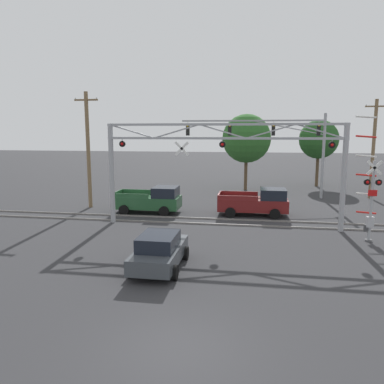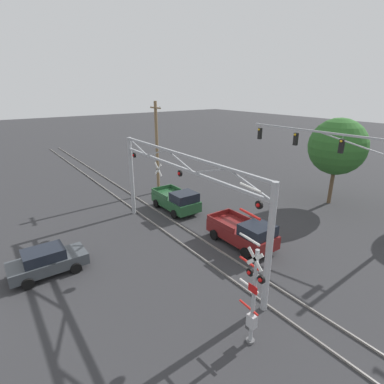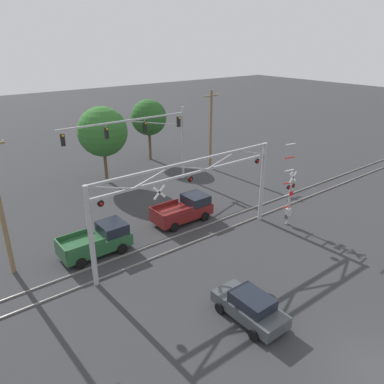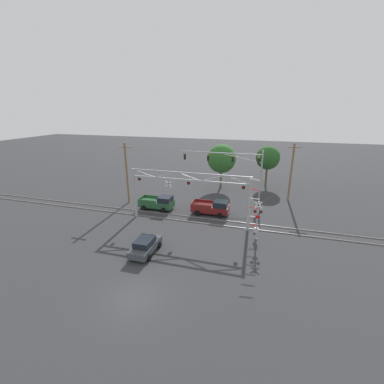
{
  "view_description": "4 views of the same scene",
  "coord_description": "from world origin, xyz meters",
  "px_view_note": "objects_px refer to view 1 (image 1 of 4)",
  "views": [
    {
      "loc": [
        1.82,
        -8.9,
        5.7
      ],
      "look_at": [
        -2.12,
        15.19,
        1.79
      ],
      "focal_mm": 35.0,
      "sensor_mm": 36.0,
      "label": 1
    },
    {
      "loc": [
        14.25,
        3.98,
        9.78
      ],
      "look_at": [
        -2.34,
        15.92,
        2.62
      ],
      "focal_mm": 28.0,
      "sensor_mm": 36.0,
      "label": 2
    },
    {
      "loc": [
        -13.66,
        -4.42,
        13.35
      ],
      "look_at": [
        0.85,
        14.28,
        3.57
      ],
      "focal_mm": 35.0,
      "sensor_mm": 36.0,
      "label": 3
    },
    {
      "loc": [
        8.25,
        -13.49,
        13.12
      ],
      "look_at": [
        0.81,
        12.0,
        4.41
      ],
      "focal_mm": 24.0,
      "sensor_mm": 36.0,
      "label": 4
    }
  ],
  "objects_px": {
    "background_tree_far_left_verge": "(319,139)",
    "pickup_truck_following": "(151,200)",
    "traffic_signal_span": "(282,138)",
    "utility_pole_left": "(88,149)",
    "sedan_waiting": "(159,251)",
    "pickup_truck_lead": "(256,202)",
    "utility_pole_right": "(373,148)",
    "crossing_gantry": "(222,160)",
    "background_tree_beyond_span": "(247,139)",
    "crossing_signal_mast": "(370,199)"
  },
  "relations": [
    {
      "from": "pickup_truck_lead",
      "to": "utility_pole_right",
      "type": "height_order",
      "value": "utility_pole_right"
    },
    {
      "from": "pickup_truck_following",
      "to": "sedan_waiting",
      "type": "distance_m",
      "value": 11.19
    },
    {
      "from": "background_tree_far_left_verge",
      "to": "pickup_truck_following",
      "type": "bearing_deg",
      "value": -131.34
    },
    {
      "from": "background_tree_beyond_span",
      "to": "background_tree_far_left_verge",
      "type": "bearing_deg",
      "value": 26.55
    },
    {
      "from": "traffic_signal_span",
      "to": "utility_pole_right",
      "type": "relative_size",
      "value": 1.47
    },
    {
      "from": "pickup_truck_lead",
      "to": "sedan_waiting",
      "type": "height_order",
      "value": "pickup_truck_lead"
    },
    {
      "from": "crossing_gantry",
      "to": "background_tree_beyond_span",
      "type": "bearing_deg",
      "value": 85.75
    },
    {
      "from": "traffic_signal_span",
      "to": "utility_pole_left",
      "type": "xyz_separation_m",
      "value": [
        -14.64,
        -6.96,
        -0.72
      ]
    },
    {
      "from": "pickup_truck_following",
      "to": "utility_pole_right",
      "type": "bearing_deg",
      "value": 27.02
    },
    {
      "from": "traffic_signal_span",
      "to": "utility_pole_right",
      "type": "bearing_deg",
      "value": 4.99
    },
    {
      "from": "sedan_waiting",
      "to": "background_tree_beyond_span",
      "type": "height_order",
      "value": "background_tree_beyond_span"
    },
    {
      "from": "traffic_signal_span",
      "to": "utility_pole_left",
      "type": "bearing_deg",
      "value": -154.57
    },
    {
      "from": "pickup_truck_lead",
      "to": "utility_pole_left",
      "type": "height_order",
      "value": "utility_pole_left"
    },
    {
      "from": "crossing_signal_mast",
      "to": "pickup_truck_following",
      "type": "distance_m",
      "value": 14.17
    },
    {
      "from": "pickup_truck_lead",
      "to": "utility_pole_right",
      "type": "bearing_deg",
      "value": 40.68
    },
    {
      "from": "utility_pole_left",
      "to": "utility_pole_right",
      "type": "height_order",
      "value": "utility_pole_left"
    },
    {
      "from": "crossing_signal_mast",
      "to": "background_tree_beyond_span",
      "type": "relative_size",
      "value": 0.88
    },
    {
      "from": "pickup_truck_following",
      "to": "background_tree_beyond_span",
      "type": "bearing_deg",
      "value": 61.92
    },
    {
      "from": "utility_pole_left",
      "to": "utility_pole_right",
      "type": "distance_m",
      "value": 23.63
    },
    {
      "from": "crossing_signal_mast",
      "to": "pickup_truck_following",
      "type": "xyz_separation_m",
      "value": [
        -13.16,
        5.08,
        -1.33
      ]
    },
    {
      "from": "crossing_gantry",
      "to": "pickup_truck_lead",
      "type": "bearing_deg",
      "value": 58.73
    },
    {
      "from": "utility_pole_right",
      "to": "background_tree_beyond_span",
      "type": "xyz_separation_m",
      "value": [
        -10.81,
        3.24,
        0.7
      ]
    },
    {
      "from": "traffic_signal_span",
      "to": "crossing_gantry",
      "type": "bearing_deg",
      "value": -110.54
    },
    {
      "from": "background_tree_beyond_span",
      "to": "background_tree_far_left_verge",
      "type": "height_order",
      "value": "background_tree_beyond_span"
    },
    {
      "from": "traffic_signal_span",
      "to": "pickup_truck_lead",
      "type": "distance_m",
      "value": 9.1
    },
    {
      "from": "crossing_gantry",
      "to": "traffic_signal_span",
      "type": "xyz_separation_m",
      "value": [
        4.22,
        11.27,
        1.1
      ]
    },
    {
      "from": "crossing_gantry",
      "to": "utility_pole_right",
      "type": "distance_m",
      "value": 16.89
    },
    {
      "from": "background_tree_beyond_span",
      "to": "pickup_truck_lead",
      "type": "bearing_deg",
      "value": -85.1
    },
    {
      "from": "pickup_truck_following",
      "to": "sedan_waiting",
      "type": "relative_size",
      "value": 1.15
    },
    {
      "from": "crossing_signal_mast",
      "to": "pickup_truck_lead",
      "type": "relative_size",
      "value": 1.38
    },
    {
      "from": "crossing_gantry",
      "to": "utility_pole_left",
      "type": "relative_size",
      "value": 1.64
    },
    {
      "from": "crossing_signal_mast",
      "to": "background_tree_beyond_span",
      "type": "xyz_separation_m",
      "value": [
        -6.75,
        17.1,
        2.82
      ]
    },
    {
      "from": "pickup_truck_lead",
      "to": "background_tree_far_left_verge",
      "type": "bearing_deg",
      "value": 67.32
    },
    {
      "from": "crossing_signal_mast",
      "to": "utility_pole_left",
      "type": "bearing_deg",
      "value": 161.2
    },
    {
      "from": "sedan_waiting",
      "to": "background_tree_far_left_verge",
      "type": "relative_size",
      "value": 0.57
    },
    {
      "from": "pickup_truck_lead",
      "to": "utility_pole_left",
      "type": "xyz_separation_m",
      "value": [
        -12.55,
        0.8,
        3.55
      ]
    },
    {
      "from": "pickup_truck_lead",
      "to": "background_tree_far_left_verge",
      "type": "relative_size",
      "value": 0.68
    },
    {
      "from": "pickup_truck_following",
      "to": "background_tree_far_left_verge",
      "type": "xyz_separation_m",
      "value": [
        13.84,
        15.73,
        4.03
      ]
    },
    {
      "from": "utility_pole_right",
      "to": "background_tree_far_left_verge",
      "type": "distance_m",
      "value": 7.75
    },
    {
      "from": "pickup_truck_following",
      "to": "utility_pole_left",
      "type": "distance_m",
      "value": 6.35
    },
    {
      "from": "utility_pole_left",
      "to": "pickup_truck_lead",
      "type": "bearing_deg",
      "value": -3.65
    },
    {
      "from": "crossing_gantry",
      "to": "background_tree_far_left_verge",
      "type": "bearing_deg",
      "value": 65.63
    },
    {
      "from": "crossing_gantry",
      "to": "sedan_waiting",
      "type": "height_order",
      "value": "crossing_gantry"
    },
    {
      "from": "crossing_signal_mast",
      "to": "utility_pole_left",
      "type": "height_order",
      "value": "utility_pole_left"
    },
    {
      "from": "crossing_gantry",
      "to": "utility_pole_left",
      "type": "height_order",
      "value": "utility_pole_left"
    },
    {
      "from": "utility_pole_left",
      "to": "background_tree_far_left_verge",
      "type": "bearing_deg",
      "value": 37.54
    },
    {
      "from": "crossing_signal_mast",
      "to": "sedan_waiting",
      "type": "relative_size",
      "value": 1.63
    },
    {
      "from": "crossing_gantry",
      "to": "background_tree_beyond_span",
      "type": "xyz_separation_m",
      "value": [
        1.13,
        15.18,
        0.99
      ]
    },
    {
      "from": "background_tree_beyond_span",
      "to": "crossing_gantry",
      "type": "bearing_deg",
      "value": -94.25
    },
    {
      "from": "sedan_waiting",
      "to": "background_tree_beyond_span",
      "type": "distance_m",
      "value": 23.32
    }
  ]
}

